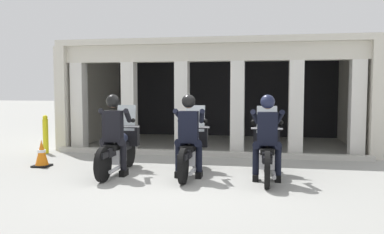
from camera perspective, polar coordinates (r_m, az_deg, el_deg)
name	(u,v)px	position (r m, az deg, el deg)	size (l,w,h in m)	color
ground_plane	(209,153)	(10.27, 2.43, -5.31)	(80.00, 80.00, 0.00)	#999993
station_building	(219,83)	(12.34, 3.89, 4.98)	(8.41, 4.48, 3.00)	black
kerb_strip	(207,154)	(9.85, 2.16, -5.37)	(7.91, 0.24, 0.12)	#B7B5AD
motorcycle_left	(119,148)	(8.02, -10.60, -4.45)	(0.62, 2.04, 1.35)	black
police_officer_left	(113,128)	(7.70, -11.40, -1.53)	(0.63, 0.61, 1.58)	black
motorcycle_center	(191,149)	(7.74, -0.08, -4.70)	(0.62, 2.04, 1.35)	black
police_officer_center	(189,128)	(7.40, -0.48, -1.68)	(0.63, 0.61, 1.58)	black
motorcycle_right	(267,151)	(7.57, 10.87, -4.96)	(0.62, 2.04, 1.35)	black
police_officer_right	(267,130)	(7.23, 10.93, -1.89)	(0.63, 0.61, 1.58)	black
traffic_cone_flank	(42,154)	(9.09, -21.10, -5.00)	(0.34, 0.34, 0.59)	black
bollard_kerbside	(46,134)	(10.89, -20.61, -2.38)	(0.14, 0.14, 1.01)	yellow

